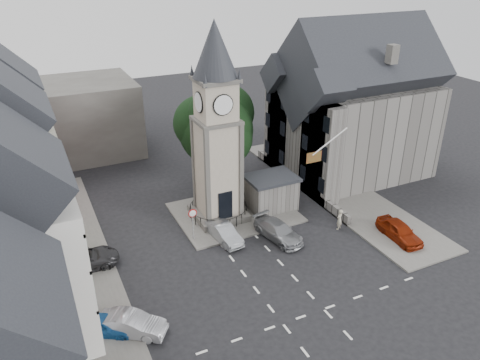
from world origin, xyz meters
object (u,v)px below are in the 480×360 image
car_west_blue (103,324)px  pedestrian (339,220)px  clock_tower (216,127)px  car_east_red (399,231)px  stone_shelter (271,192)px

car_west_blue → pedestrian: 19.96m
car_west_blue → pedestrian: (19.64, 3.55, 0.26)m
clock_tower → pedestrian: clock_tower is taller
car_east_red → pedestrian: bearing=139.0°
clock_tower → stone_shelter: bearing=-5.8°
clock_tower → stone_shelter: size_ratio=3.78×
car_east_red → pedestrian: size_ratio=2.43×
car_east_red → stone_shelter: bearing=130.5°
pedestrian → car_west_blue: bearing=-17.2°
clock_tower → stone_shelter: clock_tower is taller
stone_shelter → car_west_blue: size_ratio=1.17×
clock_tower → car_west_blue: (-11.50, -9.54, -7.49)m
car_west_blue → car_east_red: size_ratio=0.86×
car_east_red → pedestrian: (-3.36, 3.27, 0.15)m
pedestrian → clock_tower: bearing=-63.8°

